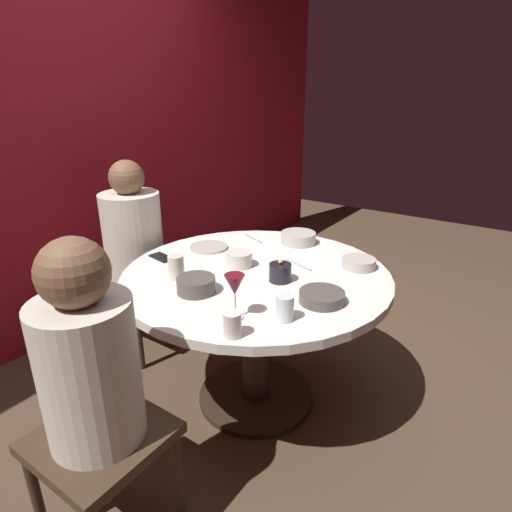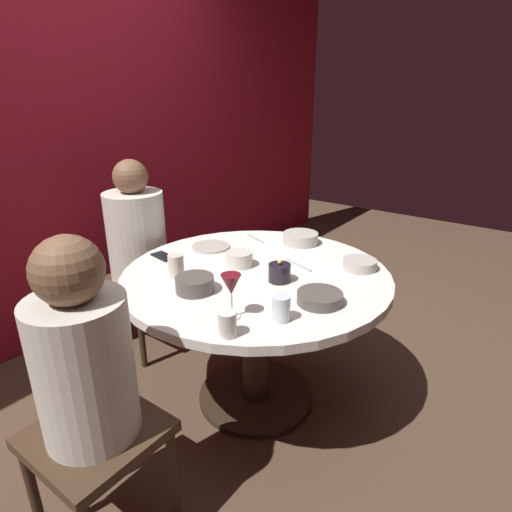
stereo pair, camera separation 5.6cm
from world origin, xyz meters
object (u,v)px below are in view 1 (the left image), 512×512
object	(u,v)px
seated_diner_back	(133,238)
cup_by_right_diner	(176,267)
bowl_serving_large	(359,263)
bowl_sauce_side	(239,259)
cup_near_candle	(232,325)
seated_diner_left	(90,371)
wine_glass	(235,287)
bowl_salad_center	(298,238)
cell_phone	(162,257)
dinner_plate	(209,247)
bowl_small_white	(322,297)
bowl_rice_portion	(196,285)
cup_by_left_diner	(285,308)
candle_holder	(280,272)
dining_table	(256,302)

from	to	relation	value
seated_diner_back	cup_by_right_diner	world-z (taller)	seated_diner_back
bowl_serving_large	bowl_sauce_side	bearing A→B (deg)	122.56
bowl_sauce_side	cup_near_candle	bearing A→B (deg)	-145.33
seated_diner_left	bowl_serving_large	size ratio (longest dim) A/B	7.19
cup_by_right_diner	wine_glass	bearing A→B (deg)	-107.21
bowl_salad_center	cell_phone	bearing A→B (deg)	142.20
seated_diner_left	cell_phone	distance (m)	0.92
wine_glass	cup_near_candle	world-z (taller)	wine_glass
bowl_serving_large	dinner_plate	bearing A→B (deg)	105.13
seated_diner_back	bowl_serving_large	size ratio (longest dim) A/B	7.32
bowl_small_white	seated_diner_back	bearing A→B (deg)	85.40
dinner_plate	bowl_rice_portion	size ratio (longest dim) A/B	1.24
bowl_serving_large	bowl_small_white	bearing A→B (deg)	-178.05
bowl_sauce_side	bowl_small_white	bearing A→B (deg)	-102.73
cup_by_left_diner	wine_glass	bearing A→B (deg)	119.98
bowl_serving_large	bowl_rice_portion	size ratio (longest dim) A/B	0.98
candle_holder	cup_by_right_diner	size ratio (longest dim) A/B	0.93
cup_by_left_diner	cup_by_right_diner	world-z (taller)	cup_by_right_diner
seated_diner_left	dinner_plate	size ratio (longest dim) A/B	5.67
seated_diner_back	bowl_serving_large	world-z (taller)	seated_diner_back
dining_table	cup_by_right_diner	world-z (taller)	cup_by_right_diner
candle_holder	bowl_rice_portion	bearing A→B (deg)	142.05
bowl_small_white	cup_by_right_diner	size ratio (longest dim) A/B	1.67
bowl_sauce_side	cup_by_left_diner	xyz separation A→B (m)	(-0.32, -0.45, 0.01)
seated_diner_back	cup_by_left_diner	bearing A→B (deg)	-14.34
bowl_rice_portion	seated_diner_back	bearing A→B (deg)	67.64
cell_phone	bowl_serving_large	world-z (taller)	bowl_serving_large
candle_holder	dinner_plate	xyz separation A→B (m)	(0.14, 0.54, -0.03)
wine_glass	cup_by_right_diner	bearing A→B (deg)	72.79
bowl_serving_large	bowl_salad_center	distance (m)	0.44
dining_table	bowl_serving_large	xyz separation A→B (m)	(0.32, -0.38, 0.19)
candle_holder	wine_glass	xyz separation A→B (m)	(-0.38, -0.04, 0.09)
bowl_sauce_side	bowl_rice_portion	size ratio (longest dim) A/B	0.78
seated_diner_back	wine_glass	xyz separation A→B (m)	(-0.40, -1.05, 0.13)
bowl_small_white	candle_holder	bearing A→B (deg)	72.13
bowl_small_white	bowl_serving_large	bearing A→B (deg)	1.95
dinner_plate	bowl_small_white	bearing A→B (deg)	-105.45
dining_table	cup_by_left_diner	size ratio (longest dim) A/B	12.74
bowl_serving_large	cup_by_left_diner	bearing A→B (deg)	176.79
candle_holder	bowl_serving_large	world-z (taller)	candle_holder
seated_diner_left	cell_phone	xyz separation A→B (m)	(0.78, 0.50, 0.01)
cell_phone	bowl_rice_portion	bearing A→B (deg)	-105.84
bowl_small_white	cup_by_left_diner	size ratio (longest dim) A/B	1.87
bowl_sauce_side	cup_near_candle	distance (m)	0.63
bowl_serving_large	cell_phone	bearing A→B (deg)	117.36
dining_table	bowl_small_white	world-z (taller)	bowl_small_white
wine_glass	cup_by_left_diner	world-z (taller)	wine_glass
seated_diner_left	dining_table	bearing A→B (deg)	0.00
cup_near_candle	cup_by_left_diner	bearing A→B (deg)	-24.21
dinner_plate	bowl_sauce_side	xyz separation A→B (m)	(-0.10, -0.28, 0.03)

